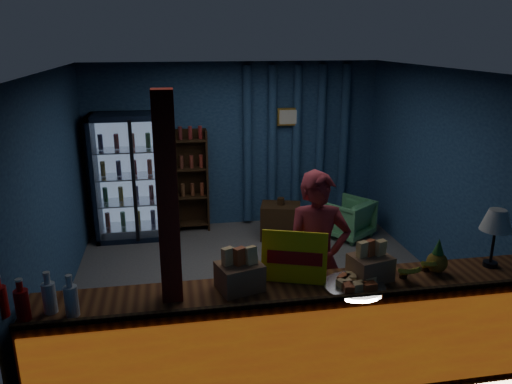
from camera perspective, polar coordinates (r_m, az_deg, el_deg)
The scene contains 19 objects.
ground at distance 6.34m, azimuth 0.35°, elevation -10.40°, with size 4.60×4.60×0.00m, color #515154.
room_walls at distance 5.78m, azimuth 0.38°, elevation 3.50°, with size 4.60×4.60×4.60m.
counter at distance 4.49m, azimuth 4.91°, elevation -16.13°, with size 4.40×0.57×0.99m.
support_post at distance 3.98m, azimuth -9.72°, elevation -7.40°, with size 0.16×0.16×2.60m, color maroon.
beverage_cooler at distance 7.73m, azimuth -13.62°, elevation 1.69°, with size 1.20×0.62×1.90m.
bottle_shelf at distance 7.89m, azimuth -7.34°, elevation 1.30°, with size 0.50×0.28×1.60m.
curtain_folds at distance 8.09m, azimuth 4.65°, elevation 5.48°, with size 1.74×0.14×2.50m.
framed_picture at distance 7.94m, azimuth 3.75°, elevation 8.57°, with size 0.36×0.04×0.28m.
shopkeeper at distance 4.92m, azimuth 6.98°, elevation -7.67°, with size 0.64×0.42×1.76m, color maroon.
green_chair at distance 7.77m, azimuth 10.45°, elevation -2.96°, with size 0.63×0.65×0.59m, color #52A568.
side_table at distance 7.62m, azimuth 2.82°, elevation -3.33°, with size 0.68×0.57×0.64m.
yellow_sign at distance 4.25m, azimuth 4.38°, elevation -7.45°, with size 0.56×0.29×0.44m.
soda_bottles at distance 4.12m, azimuth -23.85°, elevation -11.20°, with size 0.62×0.18×0.33m.
snack_box_left at distance 4.16m, azimuth -1.89°, elevation -9.39°, with size 0.42×0.37×0.37m.
snack_box_centre at distance 4.43m, azimuth 12.94°, elevation -8.19°, with size 0.38×0.34×0.35m.
pastry_tray at distance 4.29m, azimuth 11.18°, elevation -10.35°, with size 0.52×0.52×0.08m.
banana_bunches at distance 4.56m, azimuth 16.39°, elevation -8.31°, with size 0.74×0.29×0.16m.
table_lamp at distance 4.92m, azimuth 25.77°, elevation -3.14°, with size 0.28×0.28×0.55m.
pineapple at distance 4.70m, azimuth 20.01°, elevation -7.23°, with size 0.18×0.18×0.32m.
Camera 1 is at (-1.01, -5.53, 2.95)m, focal length 35.00 mm.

